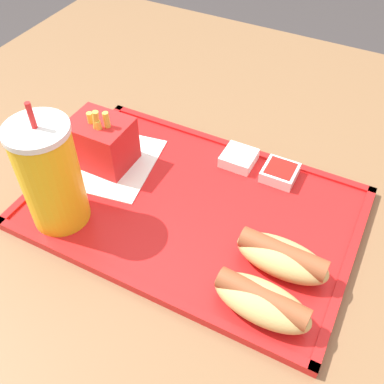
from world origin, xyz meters
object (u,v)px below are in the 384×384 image
at_px(sauce_cup_ketchup, 280,172).
at_px(hot_dog_far, 262,301).
at_px(sauce_cup_mayo, 240,158).
at_px(soda_cup, 50,176).
at_px(hot_dog_near, 282,257).
at_px(fries_carton, 102,142).

bearing_deg(sauce_cup_ketchup, hot_dog_far, 104.04).
bearing_deg(sauce_cup_mayo, soda_cup, 50.52).
xyz_separation_m(soda_cup, sauce_cup_mayo, (-0.18, -0.22, -0.07)).
bearing_deg(soda_cup, hot_dog_near, -169.43).
height_order(hot_dog_far, sauce_cup_mayo, hot_dog_far).
bearing_deg(hot_dog_far, sauce_cup_mayo, -61.62).
xyz_separation_m(fries_carton, sauce_cup_mayo, (-0.19, -0.10, -0.03)).
height_order(sauce_cup_mayo, sauce_cup_ketchup, same).
bearing_deg(sauce_cup_ketchup, fries_carton, 19.80).
bearing_deg(fries_carton, hot_dog_far, 156.79).
bearing_deg(fries_carton, soda_cup, 95.48).
bearing_deg(soda_cup, hot_dog_far, 177.56).
xyz_separation_m(hot_dog_near, fries_carton, (0.32, -0.07, 0.02)).
xyz_separation_m(hot_dog_far, sauce_cup_ketchup, (0.06, -0.23, -0.01)).
distance_m(fries_carton, sauce_cup_ketchup, 0.28).
bearing_deg(sauce_cup_ketchup, hot_dog_near, 109.79).
relative_size(fries_carton, sauce_cup_ketchup, 2.11).
distance_m(soda_cup, fries_carton, 0.13).
bearing_deg(hot_dog_near, fries_carton, -11.75).
xyz_separation_m(sauce_cup_mayo, sauce_cup_ketchup, (-0.07, 0.00, 0.00)).
bearing_deg(sauce_cup_ketchup, sauce_cup_mayo, -1.88).
bearing_deg(hot_dog_near, soda_cup, 10.57).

